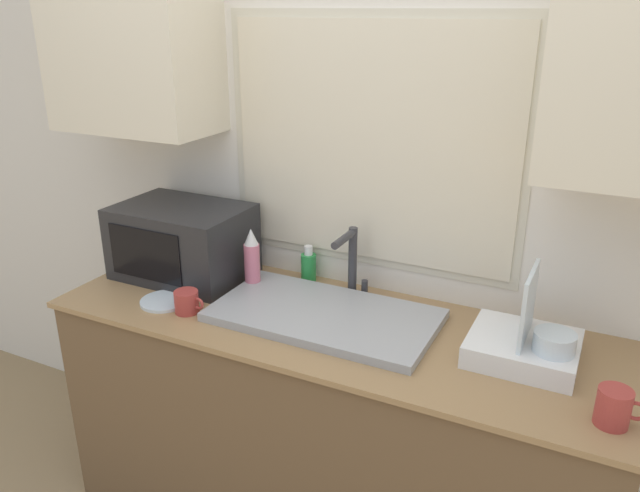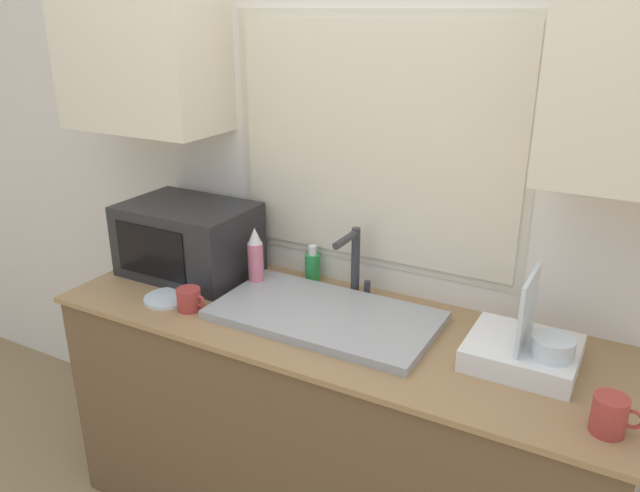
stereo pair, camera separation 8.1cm
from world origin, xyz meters
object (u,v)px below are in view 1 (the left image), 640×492
dish_rack (527,345)px  spray_bottle (252,260)px  mug_near_sink (187,302)px  microwave (183,241)px  faucet (351,257)px  soap_bottle (309,266)px

dish_rack → spray_bottle: dish_rack is taller
mug_near_sink → microwave: bearing=129.1°
faucet → spray_bottle: faucet is taller
microwave → mug_near_sink: 0.35m
soap_bottle → mug_near_sink: 0.50m
microwave → soap_bottle: (0.47, 0.17, -0.08)m
microwave → spray_bottle: microwave is taller
dish_rack → soap_bottle: dish_rack is taller
soap_bottle → mug_near_sink: soap_bottle is taller
mug_near_sink → faucet: bearing=39.7°
faucet → mug_near_sink: (-0.46, -0.38, -0.11)m
spray_bottle → mug_near_sink: size_ratio=2.08×
dish_rack → mug_near_sink: size_ratio=2.77×
faucet → spray_bottle: bearing=-163.3°
faucet → microwave: bearing=-170.0°
microwave → spray_bottle: size_ratio=2.09×
soap_bottle → mug_near_sink: (-0.25, -0.43, -0.02)m
microwave → spray_bottle: 0.31m
microwave → faucet: bearing=10.0°
microwave → soap_bottle: size_ratio=3.50×
faucet → soap_bottle: 0.23m
dish_rack → mug_near_sink: (-1.11, -0.20, -0.01)m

